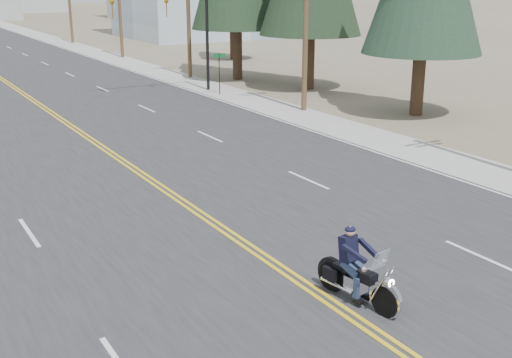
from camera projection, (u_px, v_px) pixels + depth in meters
The scene contains 5 objects.
sidewalk_right at pixel (64, 43), 74.37m from camera, with size 3.00×200.00×0.01m, color #A5A5A0.
traffic_mast_right at pixel (178, 15), 40.54m from camera, with size 7.10×0.26×7.00m.
street_sign at pixel (219, 67), 40.73m from camera, with size 0.90×0.06×2.62m.
utility_pole_b at pixel (306, 1), 34.58m from camera, with size 2.20×0.30×11.50m.
motorcyclist at pixel (359, 267), 14.49m from camera, with size 0.98×2.29×1.79m, color black, non-canonical shape.
Camera 1 is at (-8.25, -6.39, 7.12)m, focal length 45.00 mm.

